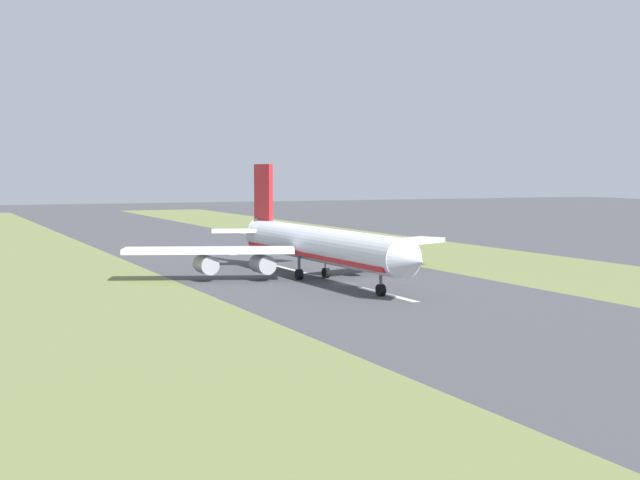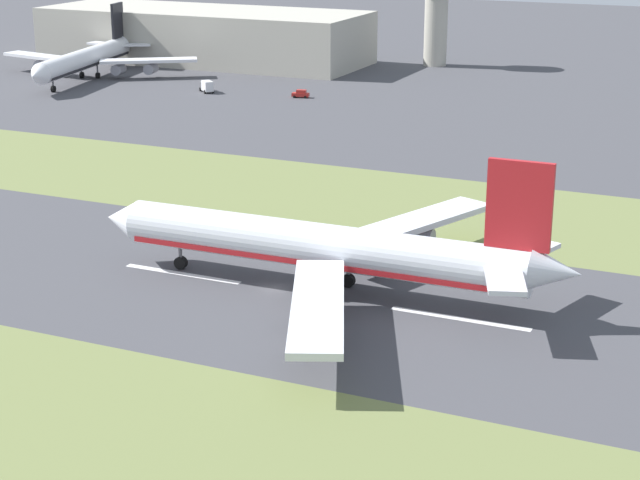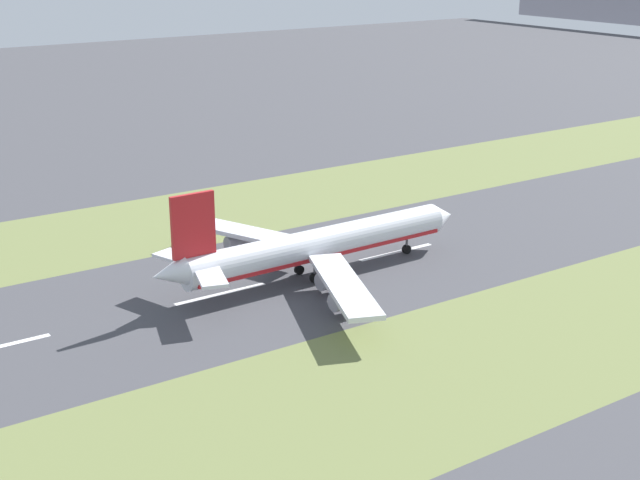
% 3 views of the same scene
% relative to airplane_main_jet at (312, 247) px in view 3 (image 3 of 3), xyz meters
% --- Properties ---
extents(ground_plane, '(800.00, 800.00, 0.00)m').
position_rel_airplane_main_jet_xyz_m(ground_plane, '(-2.11, 7.57, -6.02)').
color(ground_plane, '#424247').
extents(grass_median_west, '(40.00, 600.00, 0.01)m').
position_rel_airplane_main_jet_xyz_m(grass_median_west, '(-47.11, 7.57, -6.02)').
color(grass_median_west, olive).
rests_on(grass_median_west, ground).
extents(grass_median_east, '(40.00, 600.00, 0.01)m').
position_rel_airplane_main_jet_xyz_m(grass_median_east, '(42.89, 7.57, -6.02)').
color(grass_median_east, olive).
rests_on(grass_median_east, ground).
extents(centreline_dash_mid, '(1.20, 18.00, 0.01)m').
position_rel_airplane_main_jet_xyz_m(centreline_dash_mid, '(-2.11, -18.10, -6.01)').
color(centreline_dash_mid, silver).
rests_on(centreline_dash_mid, ground).
extents(centreline_dash_far, '(1.20, 18.00, 0.01)m').
position_rel_airplane_main_jet_xyz_m(centreline_dash_far, '(-2.11, 21.90, -6.01)').
color(centreline_dash_far, silver).
rests_on(centreline_dash_far, ground).
extents(airplane_main_jet, '(64.13, 67.08, 20.20)m').
position_rel_airplane_main_jet_xyz_m(airplane_main_jet, '(0.00, 0.00, 0.00)').
color(airplane_main_jet, silver).
rests_on(airplane_main_jet, ground).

